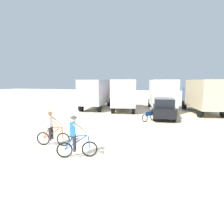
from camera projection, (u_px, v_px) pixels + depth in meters
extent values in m
plane|color=beige|center=(92.00, 149.00, 9.10)|extent=(120.00, 120.00, 0.00)
cube|color=#9E9EA3|center=(94.00, 92.00, 21.69)|extent=(2.92, 5.42, 2.70)
cube|color=silver|center=(102.00, 94.00, 25.06)|extent=(2.34, 1.72, 2.00)
cube|color=black|center=(103.00, 91.00, 25.69)|extent=(2.02, 0.29, 0.80)
cylinder|color=black|center=(94.00, 102.00, 25.31)|extent=(0.42, 1.03, 1.00)
cylinder|color=black|center=(109.00, 102.00, 24.94)|extent=(0.42, 1.03, 1.00)
cylinder|color=black|center=(81.00, 107.00, 20.48)|extent=(0.42, 1.03, 1.00)
cylinder|color=black|center=(99.00, 107.00, 20.10)|extent=(0.42, 1.03, 1.00)
cube|color=white|center=(124.00, 93.00, 20.52)|extent=(3.34, 5.56, 2.70)
cube|color=#B21E1E|center=(125.00, 95.00, 23.94)|extent=(2.44, 1.89, 2.00)
cube|color=black|center=(125.00, 92.00, 24.58)|extent=(2.00, 0.46, 0.80)
cylinder|color=black|center=(117.00, 103.00, 24.11)|extent=(0.50, 1.04, 1.00)
cylinder|color=black|center=(133.00, 103.00, 23.90)|extent=(0.50, 1.04, 1.00)
cylinder|color=black|center=(113.00, 108.00, 19.20)|extent=(0.50, 1.04, 1.00)
cylinder|color=black|center=(133.00, 109.00, 19.00)|extent=(0.50, 1.04, 1.00)
cube|color=white|center=(162.00, 93.00, 20.51)|extent=(3.28, 5.54, 2.70)
cube|color=#B21E1E|center=(158.00, 95.00, 23.92)|extent=(2.43, 1.87, 2.00)
cube|color=black|center=(157.00, 92.00, 24.55)|extent=(2.01, 0.44, 0.80)
cylinder|color=black|center=(150.00, 103.00, 24.10)|extent=(0.49, 1.04, 1.00)
cylinder|color=black|center=(166.00, 103.00, 23.87)|extent=(0.49, 1.04, 1.00)
cylinder|color=black|center=(154.00, 108.00, 19.20)|extent=(0.49, 1.04, 1.00)
cylinder|color=black|center=(175.00, 109.00, 18.98)|extent=(0.49, 1.04, 1.00)
cube|color=#CCB78E|center=(206.00, 94.00, 18.46)|extent=(3.41, 5.58, 2.70)
cube|color=#4C6B9E|center=(194.00, 96.00, 21.89)|extent=(2.46, 1.92, 2.00)
cube|color=black|center=(192.00, 93.00, 22.52)|extent=(2.00, 0.49, 0.80)
cylinder|color=black|center=(184.00, 105.00, 22.03)|extent=(0.52, 1.04, 1.00)
cylinder|color=black|center=(203.00, 105.00, 21.86)|extent=(0.52, 1.04, 1.00)
cylinder|color=black|center=(200.00, 112.00, 17.13)|extent=(0.52, 1.04, 1.00)
cylinder|color=black|center=(224.00, 112.00, 16.95)|extent=(0.52, 1.04, 1.00)
cube|color=black|center=(163.00, 110.00, 16.61)|extent=(2.14, 4.34, 0.76)
cube|color=black|center=(164.00, 102.00, 16.35)|extent=(1.78, 2.24, 0.68)
cylinder|color=black|center=(154.00, 112.00, 18.08)|extent=(0.28, 0.66, 0.64)
cylinder|color=black|center=(171.00, 113.00, 17.78)|extent=(0.28, 0.66, 0.64)
cylinder|color=black|center=(154.00, 117.00, 15.56)|extent=(0.28, 0.66, 0.64)
cylinder|color=black|center=(174.00, 118.00, 15.26)|extent=(0.28, 0.66, 0.64)
torus|color=black|center=(63.00, 139.00, 9.53)|extent=(0.68, 0.17, 0.68)
cylinder|color=silver|center=(63.00, 139.00, 9.53)|extent=(0.09, 0.09, 0.08)
torus|color=black|center=(43.00, 139.00, 9.66)|extent=(0.68, 0.17, 0.68)
cylinder|color=silver|center=(43.00, 139.00, 9.66)|extent=(0.09, 0.09, 0.08)
cylinder|color=#E05119|center=(52.00, 133.00, 9.54)|extent=(1.02, 0.22, 0.68)
cylinder|color=#E05119|center=(55.00, 127.00, 9.48)|extent=(0.66, 0.16, 0.13)
cylinder|color=#E05119|center=(46.00, 133.00, 9.59)|extent=(0.39, 0.11, 0.59)
cylinder|color=#E05119|center=(62.00, 133.00, 9.48)|extent=(0.11, 0.07, 0.64)
cylinder|color=silver|center=(62.00, 127.00, 9.43)|extent=(0.12, 0.52, 0.04)
cube|color=black|center=(49.00, 127.00, 9.52)|extent=(0.26, 0.16, 0.06)
cube|color=silver|center=(49.00, 121.00, 9.47)|extent=(0.25, 0.35, 0.56)
sphere|color=#A87A5B|center=(50.00, 113.00, 9.40)|extent=(0.22, 0.22, 0.22)
cone|color=tan|center=(50.00, 111.00, 9.38)|extent=(0.32, 0.32, 0.10)
cylinder|color=#26262B|center=(52.00, 133.00, 9.69)|extent=(0.12, 0.12, 0.66)
cylinder|color=#26262B|center=(50.00, 134.00, 9.43)|extent=(0.12, 0.12, 0.66)
cylinder|color=#A87A5B|center=(57.00, 121.00, 9.61)|extent=(0.62, 0.19, 0.53)
cylinder|color=#A87A5B|center=(54.00, 123.00, 9.25)|extent=(0.63, 0.11, 0.53)
torus|color=black|center=(90.00, 149.00, 8.18)|extent=(0.65, 0.32, 0.68)
cylinder|color=silver|center=(90.00, 149.00, 8.18)|extent=(0.10, 0.10, 0.08)
torus|color=black|center=(65.00, 150.00, 8.06)|extent=(0.65, 0.32, 0.68)
cylinder|color=silver|center=(65.00, 150.00, 8.06)|extent=(0.10, 0.10, 0.08)
cylinder|color=blue|center=(76.00, 142.00, 8.07)|extent=(0.97, 0.44, 0.68)
cylinder|color=blue|center=(80.00, 136.00, 8.04)|extent=(0.63, 0.30, 0.13)
cylinder|color=blue|center=(68.00, 143.00, 8.04)|extent=(0.38, 0.20, 0.59)
cylinder|color=blue|center=(89.00, 142.00, 8.12)|extent=(0.11, 0.08, 0.64)
cylinder|color=silver|center=(88.00, 135.00, 8.07)|extent=(0.24, 0.49, 0.04)
cube|color=black|center=(72.00, 136.00, 8.01)|extent=(0.27, 0.20, 0.06)
cube|color=teal|center=(73.00, 129.00, 7.96)|extent=(0.31, 0.37, 0.56)
sphere|color=beige|center=(74.00, 120.00, 7.90)|extent=(0.22, 0.22, 0.22)
cone|color=#333333|center=(74.00, 116.00, 7.88)|extent=(0.32, 0.32, 0.10)
cylinder|color=#26262B|center=(75.00, 142.00, 8.19)|extent=(0.12, 0.12, 0.66)
cylinder|color=#26262B|center=(74.00, 144.00, 7.94)|extent=(0.12, 0.12, 0.66)
cylinder|color=beige|center=(81.00, 128.00, 8.17)|extent=(0.58, 0.33, 0.53)
cylinder|color=beige|center=(81.00, 130.00, 7.82)|extent=(0.61, 0.25, 0.53)
torus|color=black|center=(153.00, 116.00, 15.84)|extent=(0.41, 0.61, 0.68)
torus|color=black|center=(145.00, 118.00, 15.16)|extent=(0.41, 0.61, 0.68)
cube|color=blue|center=(149.00, 114.00, 15.45)|extent=(0.51, 0.78, 0.36)
cylinder|color=silver|center=(153.00, 109.00, 15.71)|extent=(0.44, 0.30, 0.04)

